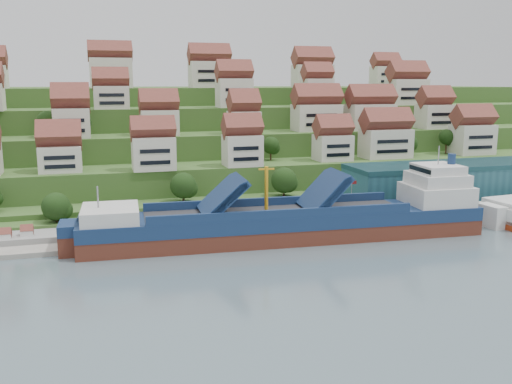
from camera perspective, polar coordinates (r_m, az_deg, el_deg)
name	(u,v)px	position (r m, az deg, el deg)	size (l,w,h in m)	color
ground	(294,240)	(122.03, 3.82, -4.78)	(300.00, 300.00, 0.00)	slate
quay	(349,213)	(142.77, 9.30, -2.12)	(180.00, 14.00, 2.20)	gray
pebble_beach	(7,244)	(127.57, -23.62, -4.77)	(45.00, 20.00, 1.00)	gray
hillside	(201,142)	(218.71, -5.56, 5.03)	(260.00, 128.00, 31.00)	#2D4C1E
hillside_village	(238,110)	(177.28, -1.85, 8.23)	(159.41, 64.67, 29.79)	beige
hillside_trees	(200,146)	(156.59, -5.63, 4.61)	(142.04, 62.32, 30.94)	#1D3A13
warehouse	(457,181)	(159.54, 19.48, 1.00)	(60.00, 15.00, 10.00)	#22535E
flagpole	(352,195)	(136.36, 9.57, -0.26)	(1.28, 0.16, 8.00)	gray
cargo_ship	(297,222)	(122.05, 4.12, -3.06)	(86.00, 18.12, 19.03)	#59271B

